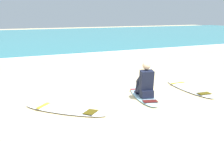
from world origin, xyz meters
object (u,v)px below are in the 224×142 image
surfboard_spare_near (65,110)px  surfboard_main (143,95)px  surfboard_spare_far (189,89)px  surfer_seated (145,83)px

surfboard_spare_near → surfboard_main: bearing=4.9°
surfboard_spare_far → surfer_seated: bearing=-173.1°
surfer_seated → surfboard_spare_far: size_ratio=0.40×
surfboard_spare_far → surfboard_main: bearing=-179.9°
surfboard_main → surfer_seated: size_ratio=2.33×
surfer_seated → surfboard_main: bearing=69.0°
surfboard_spare_near → surfboard_spare_far: size_ratio=0.84×
surfboard_spare_near → surfboard_spare_far: 4.00m
surfboard_spare_near → surfboard_spare_far: bearing=2.9°
surfboard_main → surfboard_spare_near: (-2.35, -0.20, 0.00)m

